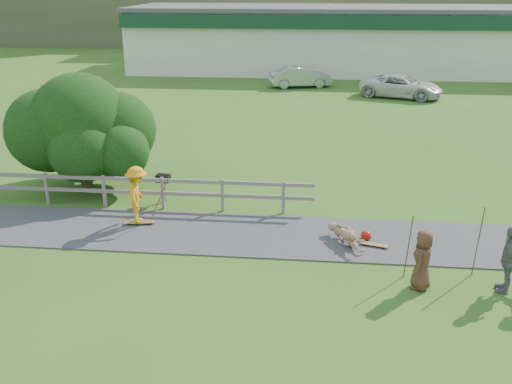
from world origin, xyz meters
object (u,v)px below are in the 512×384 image
Objects in this scene: tree at (83,148)px; bbq at (164,189)px; car_silver at (300,77)px; spectator_b at (509,259)px; skater_rider at (138,198)px; car_white at (401,86)px; spectator_c at (422,260)px; skater_fallen at (346,235)px.

tree is 5.75× the size of bbq.
tree reaches higher than car_silver.
spectator_b is 11.00m from bbq.
car_silver is at bearing -154.55° from spectator_b.
car_white is (10.79, 21.56, -0.18)m from skater_rider.
skater_rider is 1.05× the size of spectator_b.
spectator_c is at bearing -29.57° from tree.
skater_fallen is 0.31× the size of car_white.
car_silver is at bearing 71.45° from tree.
car_silver is (-3.83, 27.61, -0.06)m from spectator_c.
spectator_b is at bearing -60.26° from skater_fallen.
skater_rider is at bearing -93.15° from bbq.
skater_rider is 2.06m from bbq.
spectator_b is 0.33× the size of car_white.
spectator_c is at bearing -167.24° from car_white.
tree is (-2.95, 3.22, 0.59)m from skater_rider.
bbq is at bearing 126.06° from skater_fallen.
car_silver is (4.22, 24.58, -0.19)m from skater_rider.
bbq is at bearing -20.12° from skater_rider.
skater_fallen is 6.65m from bbq.
tree is (-7.17, -21.37, 0.79)m from car_silver.
skater_rider is 6.40m from skater_fallen.
spectator_c is at bearing -82.65° from skater_fallen.
tree reaches higher than skater_rider.
skater_rider is 0.32× the size of tree.
skater_rider is 10.51m from spectator_b.
skater_fallen is (6.33, -0.74, -0.61)m from skater_rider.
tree is (-13.74, -18.34, 0.78)m from car_white.
bbq is (-10.52, -19.56, -0.23)m from car_white.
car_white is at bearing 53.17° from tree.
skater_fallen is at bearing -107.21° from spectator_b.
bbq is at bearing -20.66° from tree.
skater_rider is at bearing 154.69° from car_silver.
car_white is 0.92× the size of tree.
car_silver is 0.77× the size of tree.
tree is at bearing -97.11° from spectator_c.
car_silver is at bearing 65.16° from skater_fallen.
skater_fallen is 10.16m from tree.
skater_rider is 4.40m from tree.
bbq reaches higher than skater_fallen.
spectator_c is 12.67m from tree.
tree is at bearing 145.88° from car_silver.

